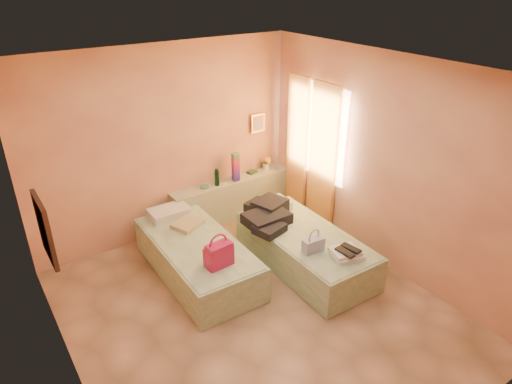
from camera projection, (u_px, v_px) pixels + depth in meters
ground at (256, 311)px, 5.41m from camera, size 4.50×4.50×0.00m
room_walls at (243, 153)px, 5.13m from camera, size 4.02×4.51×2.81m
headboard_ledge at (232, 199)px, 7.31m from camera, size 2.05×0.30×0.65m
bed_left at (197, 258)px, 5.96m from camera, size 0.94×2.02×0.50m
bed_right at (305, 249)px, 6.14m from camera, size 0.94×2.02×0.50m
water_bottle at (217, 178)px, 6.94m from camera, size 0.08×0.08×0.26m
rainbow_box at (236, 167)px, 7.06m from camera, size 0.11×0.11×0.44m
small_dish at (205, 187)px, 6.91m from camera, size 0.17×0.17×0.03m
green_book at (252, 172)px, 7.41m from camera, size 0.18×0.15×0.03m
flower_vase at (266, 162)px, 7.50m from camera, size 0.23×0.23×0.26m
magenta_handbag at (219, 254)px, 5.32m from camera, size 0.34×0.21×0.30m
khaki_garment at (188, 224)px, 6.18m from camera, size 0.47×0.43×0.07m
clothes_pile at (270, 216)px, 6.25m from camera, size 0.74×0.74×0.19m
blue_handbag at (313, 245)px, 5.61m from camera, size 0.28×0.14×0.18m
towel_stack at (347, 253)px, 5.52m from camera, size 0.42×0.38×0.10m
sandal_pair at (349, 251)px, 5.46m from camera, size 0.21×0.27×0.03m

